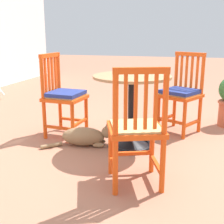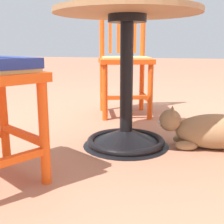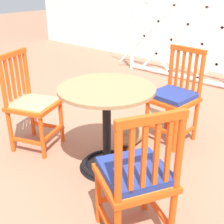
{
  "view_description": "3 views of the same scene",
  "coord_description": "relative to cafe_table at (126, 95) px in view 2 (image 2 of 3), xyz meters",
  "views": [
    {
      "loc": [
        -2.73,
        -0.32,
        1.13
      ],
      "look_at": [
        -0.06,
        0.39,
        0.41
      ],
      "focal_mm": 48.94,
      "sensor_mm": 36.0,
      "label": 1
    },
    {
      "loc": [
        1.69,
        0.59,
        0.55
      ],
      "look_at": [
        0.23,
        0.19,
        0.21
      ],
      "focal_mm": 47.34,
      "sensor_mm": 36.0,
      "label": 2
    },
    {
      "loc": [
        1.56,
        -1.33,
        1.48
      ],
      "look_at": [
        0.18,
        0.27,
        0.52
      ],
      "focal_mm": 46.77,
      "sensor_mm": 36.0,
      "label": 3
    }
  ],
  "objects": [
    {
      "name": "ground_plane",
      "position": [
        -0.14,
        -0.25,
        -0.28
      ],
      "size": [
        24.0,
        24.0,
        0.0
      ],
      "primitive_type": "plane",
      "color": "#A36B51"
    },
    {
      "name": "cafe_table",
      "position": [
        0.0,
        0.0,
        0.0
      ],
      "size": [
        0.76,
        0.76,
        0.73
      ],
      "color": "black",
      "rests_on": "ground_plane"
    },
    {
      "name": "orange_chair_tucked_in",
      "position": [
        -0.76,
        -0.19,
        0.15
      ],
      "size": [
        0.51,
        0.51,
        0.91
      ],
      "color": "#E04C14",
      "rests_on": "ground_plane"
    },
    {
      "name": "tabby_cat",
      "position": [
        -0.08,
        0.45,
        -0.19
      ],
      "size": [
        0.37,
        0.7,
        0.23
      ],
      "color": "#8E704C",
      "rests_on": "ground_plane"
    }
  ]
}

